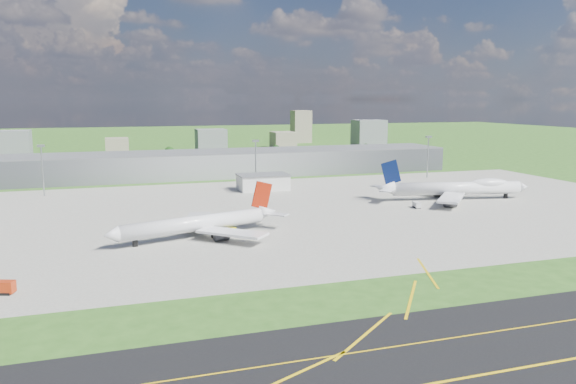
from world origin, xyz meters
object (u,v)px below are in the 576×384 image
object	(u,v)px
tug_yellow	(230,230)
airliner_blue_quad	(457,188)
van_white_far	(444,193)
van_white_near	(417,205)
airliner_red_twin	(200,224)

from	to	relation	value
tug_yellow	airliner_blue_quad	bearing A→B (deg)	-12.00
airliner_blue_quad	van_white_far	xyz separation A→B (m)	(0.71, 11.21, -4.34)
airliner_blue_quad	tug_yellow	world-z (taller)	airliner_blue_quad
van_white_near	tug_yellow	bearing A→B (deg)	112.49
airliner_red_twin	van_white_near	bearing A→B (deg)	176.08
airliner_red_twin	airliner_blue_quad	bearing A→B (deg)	178.70
airliner_blue_quad	van_white_near	bearing A→B (deg)	-144.92
airliner_red_twin	airliner_blue_quad	xyz separation A→B (m)	(130.22, 36.56, 0.73)
tug_yellow	van_white_near	distance (m)	91.82
airliner_blue_quad	van_white_far	size ratio (longest dim) A/B	16.51
airliner_red_twin	tug_yellow	size ratio (longest dim) A/B	14.38
airliner_blue_quad	van_white_near	size ratio (longest dim) A/B	13.81
airliner_blue_quad	van_white_far	distance (m)	12.04
tug_yellow	van_white_far	size ratio (longest dim) A/B	0.97
airliner_red_twin	van_white_near	xyz separation A→B (m)	(100.62, 23.35, -3.49)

